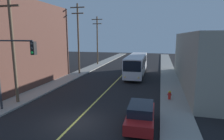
{
  "coord_description": "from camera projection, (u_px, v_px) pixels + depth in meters",
  "views": [
    {
      "loc": [
        5.81,
        -11.87,
        6.17
      ],
      "look_at": [
        0.0,
        10.92,
        2.0
      ],
      "focal_mm": 30.45,
      "sensor_mm": 36.0,
      "label": 1
    }
  ],
  "objects": [
    {
      "name": "utility_pole_mid",
      "position": [
        78.0,
        36.0,
        30.48
      ],
      "size": [
        2.4,
        0.28,
        11.1
      ],
      "color": "brown",
      "rests_on": "sidewalk_left"
    },
    {
      "name": "lane_stripe_center",
      "position": [
        119.0,
        79.0,
        28.13
      ],
      "size": [
        0.16,
        60.0,
        0.01
      ],
      "primitive_type": "cube",
      "color": "#D8CC4C",
      "rests_on": "ground"
    },
    {
      "name": "traffic_signal_left_corner",
      "position": [
        13.0,
        61.0,
        14.89
      ],
      "size": [
        3.75,
        0.48,
        6.0
      ],
      "color": "#2D2D33",
      "rests_on": "sidewalk_left"
    },
    {
      "name": "fire_hydrant",
      "position": [
        169.0,
        95.0,
        18.4
      ],
      "size": [
        0.44,
        0.26,
        0.84
      ],
      "color": "red",
      "rests_on": "sidewalk_right"
    },
    {
      "name": "parked_car_red",
      "position": [
        141.0,
        115.0,
        13.08
      ],
      "size": [
        1.91,
        4.44,
        1.62
      ],
      "color": "maroon",
      "rests_on": "ground"
    },
    {
      "name": "sidewalk_right",
      "position": [
        172.0,
        91.0,
        21.58
      ],
      "size": [
        2.5,
        90.0,
        0.15
      ],
      "primitive_type": "cube",
      "color": "gray",
      "rests_on": "ground"
    },
    {
      "name": "sidewalk_left",
      "position": [
        57.0,
        83.0,
        25.11
      ],
      "size": [
        2.5,
        90.0,
        0.15
      ],
      "primitive_type": "cube",
      "color": "gray",
      "rests_on": "ground"
    },
    {
      "name": "ground_plane",
      "position": [
        75.0,
        122.0,
        13.82
      ],
      "size": [
        120.0,
        120.0,
        0.0
      ],
      "primitive_type": "plane",
      "color": "black"
    },
    {
      "name": "utility_pole_far",
      "position": [
        97.0,
        38.0,
        40.91
      ],
      "size": [
        2.4,
        0.28,
        10.17
      ],
      "color": "brown",
      "rests_on": "sidewalk_left"
    },
    {
      "name": "city_bus",
      "position": [
        137.0,
        64.0,
        30.32
      ],
      "size": [
        2.8,
        12.2,
        3.2
      ],
      "color": "silver",
      "rests_on": "ground"
    },
    {
      "name": "utility_pole_near",
      "position": [
        12.0,
        42.0,
        16.74
      ],
      "size": [
        2.4,
        0.28,
        10.11
      ],
      "color": "brown",
      "rests_on": "sidewalk_left"
    }
  ]
}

